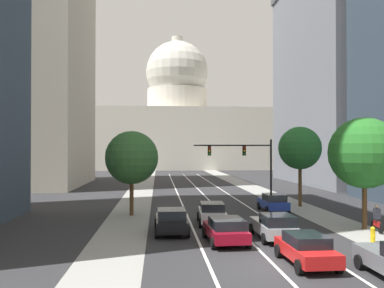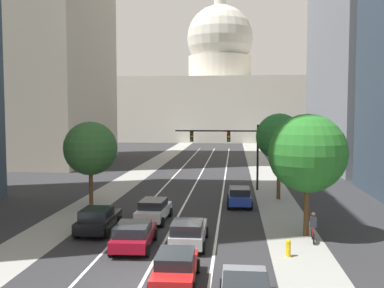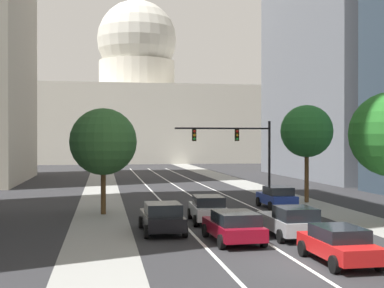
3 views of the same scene
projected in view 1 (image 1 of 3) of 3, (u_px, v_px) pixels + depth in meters
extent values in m
plane|color=#2B2B2D|center=(196.00, 187.00, 58.86)|extent=(400.00, 400.00, 0.00)
cube|color=gray|center=(140.00, 191.00, 53.28)|extent=(3.24, 130.00, 0.01)
cube|color=gray|center=(257.00, 190.00, 54.47)|extent=(3.24, 130.00, 0.01)
cube|color=white|center=(180.00, 200.00, 43.68)|extent=(0.16, 90.00, 0.01)
cube|color=white|center=(209.00, 200.00, 43.91)|extent=(0.16, 90.00, 0.01)
cube|color=white|center=(237.00, 199.00, 44.14)|extent=(0.16, 90.00, 0.01)
cube|color=#B7AD99|center=(26.00, 21.00, 61.58)|extent=(16.60, 22.40, 47.75)
cube|color=gray|center=(351.00, 80.00, 65.56)|extent=(16.93, 28.02, 32.06)
cube|color=beige|center=(177.00, 140.00, 117.47)|extent=(52.54, 26.78, 15.89)
cylinder|color=beige|center=(177.00, 100.00, 117.61)|extent=(16.41, 16.41, 6.00)
sphere|color=beige|center=(177.00, 72.00, 117.71)|extent=(17.21, 17.21, 17.21)
cylinder|color=beige|center=(177.00, 45.00, 117.80)|extent=(3.10, 3.10, 4.30)
cube|color=black|center=(171.00, 223.00, 26.53)|extent=(1.91, 4.54, 0.65)
cube|color=black|center=(171.00, 214.00, 26.07)|extent=(1.73, 2.11, 0.58)
cylinder|color=black|center=(156.00, 224.00, 27.97)|extent=(0.23, 0.64, 0.64)
cylinder|color=black|center=(184.00, 223.00, 28.14)|extent=(0.23, 0.64, 0.64)
cylinder|color=black|center=(157.00, 233.00, 24.91)|extent=(0.23, 0.64, 0.64)
cylinder|color=black|center=(188.00, 232.00, 25.09)|extent=(0.23, 0.64, 0.64)
cylinder|color=black|center=(359.00, 262.00, 18.47)|extent=(0.22, 0.64, 0.64)
cube|color=maroon|center=(225.00, 232.00, 23.73)|extent=(2.08, 4.43, 0.59)
cube|color=black|center=(227.00, 223.00, 23.31)|extent=(1.84, 2.43, 0.53)
cylinder|color=black|center=(205.00, 232.00, 25.08)|extent=(0.25, 0.65, 0.64)
cylinder|color=black|center=(236.00, 232.00, 25.32)|extent=(0.25, 0.65, 0.64)
cylinder|color=black|center=(213.00, 243.00, 22.14)|extent=(0.25, 0.65, 0.64)
cylinder|color=black|center=(249.00, 242.00, 22.38)|extent=(0.25, 0.65, 0.64)
cube|color=red|center=(306.00, 251.00, 19.17)|extent=(1.82, 4.21, 0.59)
cube|color=black|center=(306.00, 239.00, 19.18)|extent=(1.63, 2.23, 0.49)
cylinder|color=black|center=(278.00, 251.00, 20.49)|extent=(0.24, 0.65, 0.64)
cylinder|color=black|center=(313.00, 250.00, 20.67)|extent=(0.24, 0.65, 0.64)
cylinder|color=black|center=(299.00, 267.00, 17.67)|extent=(0.24, 0.65, 0.64)
cylinder|color=black|center=(339.00, 266.00, 17.85)|extent=(0.24, 0.65, 0.64)
cube|color=#B2B5BA|center=(273.00, 228.00, 24.84)|extent=(1.79, 4.47, 0.65)
cube|color=black|center=(278.00, 220.00, 23.81)|extent=(1.64, 2.07, 0.59)
cylinder|color=black|center=(252.00, 229.00, 26.28)|extent=(0.22, 0.64, 0.64)
cylinder|color=black|center=(280.00, 228.00, 26.43)|extent=(0.22, 0.64, 0.64)
cylinder|color=black|center=(264.00, 239.00, 23.25)|extent=(0.22, 0.64, 0.64)
cylinder|color=black|center=(296.00, 238.00, 23.40)|extent=(0.22, 0.64, 0.64)
cube|color=#1E389E|center=(273.00, 204.00, 35.63)|extent=(1.75, 4.03, 0.65)
cube|color=black|center=(274.00, 197.00, 35.25)|extent=(1.60, 2.14, 0.54)
cylinder|color=black|center=(259.00, 206.00, 36.91)|extent=(0.23, 0.64, 0.64)
cylinder|color=black|center=(278.00, 205.00, 37.06)|extent=(0.23, 0.64, 0.64)
cylinder|color=black|center=(267.00, 210.00, 34.19)|extent=(0.23, 0.64, 0.64)
cylinder|color=black|center=(288.00, 210.00, 34.34)|extent=(0.23, 0.64, 0.64)
cube|color=silver|center=(212.00, 215.00, 29.65)|extent=(1.93, 4.26, 0.66)
cube|color=black|center=(212.00, 207.00, 29.48)|extent=(1.70, 2.26, 0.54)
cylinder|color=black|center=(199.00, 216.00, 31.04)|extent=(0.25, 0.65, 0.64)
cylinder|color=black|center=(222.00, 216.00, 31.09)|extent=(0.25, 0.65, 0.64)
cylinder|color=black|center=(201.00, 223.00, 28.19)|extent=(0.25, 0.65, 0.64)
cylinder|color=black|center=(227.00, 223.00, 28.25)|extent=(0.25, 0.65, 0.64)
cylinder|color=black|center=(271.00, 170.00, 42.93)|extent=(0.20, 0.20, 6.25)
cylinder|color=black|center=(233.00, 145.00, 42.65)|extent=(7.86, 0.14, 0.14)
cube|color=black|center=(244.00, 151.00, 42.74)|extent=(0.32, 0.28, 0.96)
sphere|color=red|center=(244.00, 148.00, 42.59)|extent=(0.20, 0.20, 0.20)
sphere|color=orange|center=(245.00, 151.00, 42.59)|extent=(0.20, 0.20, 0.20)
sphere|color=green|center=(245.00, 154.00, 42.59)|extent=(0.20, 0.20, 0.20)
cube|color=black|center=(209.00, 151.00, 42.46)|extent=(0.32, 0.28, 0.96)
sphere|color=red|center=(210.00, 148.00, 42.31)|extent=(0.20, 0.20, 0.20)
sphere|color=orange|center=(210.00, 151.00, 42.31)|extent=(0.20, 0.20, 0.20)
sphere|color=green|center=(210.00, 154.00, 42.30)|extent=(0.20, 0.20, 0.20)
cylinder|color=yellow|center=(373.00, 236.00, 23.74)|extent=(0.26, 0.26, 0.70)
sphere|color=yellow|center=(373.00, 229.00, 23.74)|extent=(0.26, 0.26, 0.26)
cylinder|color=yellow|center=(374.00, 236.00, 23.58)|extent=(0.10, 0.12, 0.10)
cylinder|color=black|center=(380.00, 229.00, 26.16)|extent=(0.11, 0.66, 0.66)
cylinder|color=black|center=(373.00, 226.00, 27.19)|extent=(0.11, 0.66, 0.66)
cube|color=#A51919|center=(377.00, 224.00, 26.68)|extent=(0.15, 1.00, 0.36)
cube|color=#262833|center=(377.00, 214.00, 26.64)|extent=(0.38, 0.31, 0.64)
sphere|color=tan|center=(377.00, 207.00, 26.71)|extent=(0.22, 0.22, 0.22)
cylinder|color=#51381E|center=(365.00, 203.00, 27.84)|extent=(0.32, 0.32, 3.37)
sphere|color=#266D26|center=(364.00, 153.00, 27.88)|extent=(4.69, 4.69, 4.69)
cylinder|color=#51381E|center=(132.00, 196.00, 33.57)|extent=(0.32, 0.32, 3.11)
sphere|color=#30602E|center=(132.00, 158.00, 33.61)|extent=(4.23, 4.23, 4.23)
cylinder|color=#51381E|center=(300.00, 185.00, 38.83)|extent=(0.32, 0.32, 3.98)
sphere|color=#24632A|center=(300.00, 148.00, 38.87)|extent=(3.93, 3.93, 3.93)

